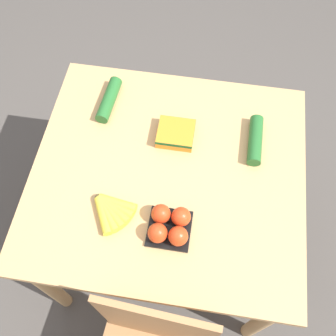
{
  "coord_description": "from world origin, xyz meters",
  "views": [
    {
      "loc": [
        -0.11,
        0.7,
        2.11
      ],
      "look_at": [
        0.0,
        0.0,
        0.8
      ],
      "focal_mm": 42.0,
      "sensor_mm": 36.0,
      "label": 1
    }
  ],
  "objects_px": {
    "cucumber_near": "(255,140)",
    "banana_bunch": "(111,210)",
    "carrot_bag": "(176,133)",
    "cucumber_far": "(109,100)",
    "tomato_pack": "(169,225)"
  },
  "relations": [
    {
      "from": "banana_bunch",
      "to": "tomato_pack",
      "type": "xyz_separation_m",
      "value": [
        -0.22,
        0.03,
        0.02
      ]
    },
    {
      "from": "cucumber_near",
      "to": "cucumber_far",
      "type": "distance_m",
      "value": 0.63
    },
    {
      "from": "banana_bunch",
      "to": "cucumber_near",
      "type": "distance_m",
      "value": 0.62
    },
    {
      "from": "tomato_pack",
      "to": "carrot_bag",
      "type": "height_order",
      "value": "tomato_pack"
    },
    {
      "from": "tomato_pack",
      "to": "cucumber_near",
      "type": "height_order",
      "value": "tomato_pack"
    },
    {
      "from": "cucumber_near",
      "to": "cucumber_far",
      "type": "bearing_deg",
      "value": -9.76
    },
    {
      "from": "carrot_bag",
      "to": "cucumber_near",
      "type": "height_order",
      "value": "cucumber_near"
    },
    {
      "from": "cucumber_near",
      "to": "cucumber_far",
      "type": "relative_size",
      "value": 0.99
    },
    {
      "from": "tomato_pack",
      "to": "cucumber_far",
      "type": "xyz_separation_m",
      "value": [
        0.34,
        -0.51,
        -0.01
      ]
    },
    {
      "from": "carrot_bag",
      "to": "cucumber_near",
      "type": "distance_m",
      "value": 0.32
    },
    {
      "from": "cucumber_near",
      "to": "cucumber_far",
      "type": "xyz_separation_m",
      "value": [
        0.62,
        -0.11,
        0.0
      ]
    },
    {
      "from": "tomato_pack",
      "to": "banana_bunch",
      "type": "bearing_deg",
      "value": -8.45
    },
    {
      "from": "banana_bunch",
      "to": "cucumber_near",
      "type": "bearing_deg",
      "value": -143.02
    },
    {
      "from": "cucumber_far",
      "to": "banana_bunch",
      "type": "bearing_deg",
      "value": 103.76
    },
    {
      "from": "cucumber_near",
      "to": "banana_bunch",
      "type": "bearing_deg",
      "value": 36.98
    }
  ]
}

